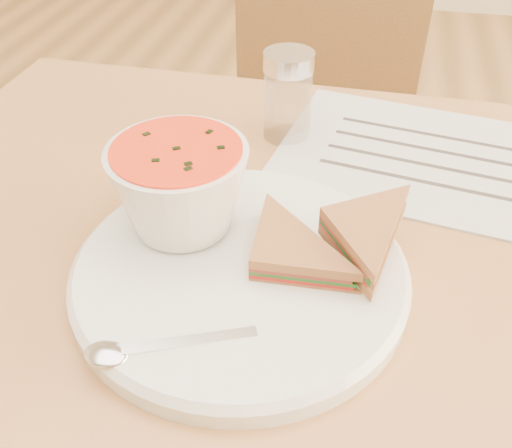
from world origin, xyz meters
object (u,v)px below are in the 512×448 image
(soup_bowl, at_px, (180,191))
(condiment_shaker, at_px, (288,96))
(chair_far, at_px, (303,212))
(plate, at_px, (240,273))

(soup_bowl, bearing_deg, condiment_shaker, 74.72)
(chair_far, bearing_deg, soup_bowl, 86.32)
(soup_bowl, relative_size, condiment_shaker, 1.18)
(plate, height_order, condiment_shaker, condiment_shaker)
(chair_far, bearing_deg, condiment_shaker, 93.49)
(plate, relative_size, soup_bowl, 2.37)
(soup_bowl, xyz_separation_m, condiment_shaker, (0.06, 0.22, -0.01))
(chair_far, xyz_separation_m, soup_bowl, (-0.05, -0.51, 0.41))
(chair_far, height_order, plate, chair_far)
(chair_far, distance_m, soup_bowl, 0.65)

